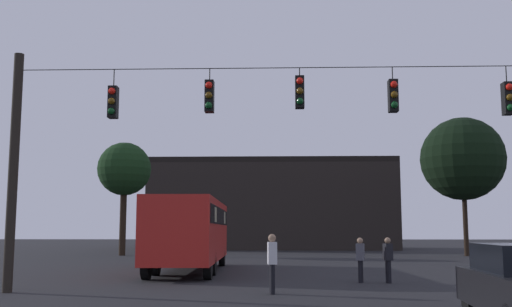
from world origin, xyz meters
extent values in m
plane|color=black|center=(0.00, 24.50, 0.00)|extent=(168.00, 168.00, 0.00)
cylinder|color=black|center=(-8.54, 12.89, 3.51)|extent=(0.28, 0.28, 7.02)
cylinder|color=black|center=(0.00, 12.89, 6.52)|extent=(17.07, 0.02, 0.02)
cylinder|color=black|center=(-5.65, 12.89, 6.25)|extent=(0.03, 0.03, 0.52)
cube|color=black|center=(-5.65, 12.89, 5.52)|extent=(0.26, 0.32, 0.95)
sphere|color=red|center=(-5.65, 12.71, 5.82)|extent=(0.20, 0.20, 0.20)
sphere|color=#5B3D0C|center=(-5.65, 12.71, 5.52)|extent=(0.20, 0.20, 0.20)
sphere|color=#0C4219|center=(-5.65, 12.71, 5.22)|extent=(0.20, 0.20, 0.20)
cylinder|color=black|center=(-2.80, 12.89, 6.33)|extent=(0.03, 0.03, 0.36)
cube|color=black|center=(-2.80, 12.89, 5.67)|extent=(0.26, 0.32, 0.95)
sphere|color=red|center=(-2.80, 12.71, 5.97)|extent=(0.20, 0.20, 0.20)
sphere|color=#5B3D0C|center=(-2.80, 12.71, 5.67)|extent=(0.20, 0.20, 0.20)
sphere|color=#0C4219|center=(-2.80, 12.71, 5.37)|extent=(0.20, 0.20, 0.20)
cylinder|color=black|center=(-0.14, 12.89, 6.38)|extent=(0.03, 0.03, 0.26)
cube|color=black|center=(-0.14, 12.89, 5.78)|extent=(0.26, 0.32, 0.95)
sphere|color=red|center=(-0.14, 12.71, 6.08)|extent=(0.20, 0.20, 0.20)
sphere|color=#5B3D0C|center=(-0.14, 12.71, 5.78)|extent=(0.20, 0.20, 0.20)
sphere|color=#0C4219|center=(-0.14, 12.71, 5.48)|extent=(0.20, 0.20, 0.20)
cylinder|color=black|center=(2.57, 12.89, 6.32)|extent=(0.03, 0.03, 0.38)
cube|color=black|center=(2.57, 12.89, 5.65)|extent=(0.26, 0.32, 0.95)
sphere|color=red|center=(2.57, 12.71, 5.95)|extent=(0.20, 0.20, 0.20)
sphere|color=#5B3D0C|center=(2.57, 12.71, 5.65)|extent=(0.20, 0.20, 0.20)
sphere|color=#0C4219|center=(2.57, 12.71, 5.35)|extent=(0.20, 0.20, 0.20)
cylinder|color=black|center=(5.86, 12.89, 6.26)|extent=(0.03, 0.03, 0.49)
cube|color=black|center=(5.86, 12.89, 5.55)|extent=(0.26, 0.32, 0.95)
sphere|color=red|center=(5.86, 12.71, 5.85)|extent=(0.20, 0.20, 0.20)
sphere|color=#5B3D0C|center=(5.86, 12.71, 5.55)|extent=(0.20, 0.20, 0.20)
sphere|color=#0C4219|center=(5.86, 12.71, 5.25)|extent=(0.20, 0.20, 0.20)
cube|color=#B21E19|center=(-4.52, 21.60, 1.75)|extent=(2.80, 11.06, 2.50)
cube|color=black|center=(-4.52, 21.60, 2.36)|extent=(2.82, 10.40, 0.70)
cylinder|color=black|center=(-5.74, 25.53, 0.50)|extent=(0.31, 1.01, 1.00)
cylinder|color=black|center=(-3.52, 25.59, 0.50)|extent=(0.31, 1.01, 1.00)
cylinder|color=black|center=(-5.57, 19.38, 0.50)|extent=(0.31, 1.01, 1.00)
cylinder|color=black|center=(-3.35, 19.44, 0.50)|extent=(0.31, 1.01, 1.00)
cylinder|color=black|center=(-5.52, 17.40, 0.50)|extent=(0.31, 1.01, 1.00)
cylinder|color=black|center=(-3.30, 17.46, 0.50)|extent=(0.31, 1.01, 1.00)
cube|color=beige|center=(-4.61, 24.90, 2.36)|extent=(2.58, 0.87, 0.56)
cube|color=beige|center=(-4.45, 18.86, 2.36)|extent=(2.58, 0.87, 0.56)
cylinder|color=black|center=(3.08, 8.30, 0.32)|extent=(0.27, 0.66, 0.64)
cylinder|color=black|center=(-0.96, 12.65, 0.41)|extent=(0.14, 0.14, 0.82)
cylinder|color=black|center=(-0.98, 12.81, 0.41)|extent=(0.14, 0.14, 0.82)
cube|color=silver|center=(-0.97, 12.73, 1.13)|extent=(0.28, 0.39, 0.62)
sphere|color=#8C6B51|center=(-0.97, 12.73, 1.55)|extent=(0.22, 0.22, 0.22)
cylinder|color=black|center=(1.99, 16.36, 0.37)|extent=(0.14, 0.14, 0.75)
cylinder|color=black|center=(2.04, 16.52, 0.37)|extent=(0.14, 0.14, 0.75)
cube|color=#4C4C56|center=(2.02, 16.44, 1.03)|extent=(0.34, 0.42, 0.56)
sphere|color=#8C6B51|center=(2.02, 16.44, 1.41)|extent=(0.20, 0.20, 0.20)
cylinder|color=black|center=(2.94, 16.25, 0.38)|extent=(0.14, 0.14, 0.75)
cylinder|color=black|center=(2.92, 16.41, 0.38)|extent=(0.14, 0.14, 0.75)
cube|color=black|center=(2.93, 16.33, 1.04)|extent=(0.30, 0.39, 0.56)
sphere|color=#8C6B51|center=(2.93, 16.33, 1.42)|extent=(0.20, 0.20, 0.20)
cube|color=black|center=(-1.14, 52.85, 3.85)|extent=(22.29, 10.42, 7.69)
cube|color=black|center=(-1.14, 52.85, 7.94)|extent=(22.29, 10.42, 0.50)
cylinder|color=black|center=(12.23, 37.48, 2.34)|extent=(0.33, 0.33, 4.67)
sphere|color=black|center=(12.23, 37.48, 6.70)|extent=(5.80, 5.80, 5.80)
cylinder|color=black|center=(-11.57, 37.47, 2.38)|extent=(0.46, 0.46, 4.75)
sphere|color=black|center=(-11.57, 37.47, 6.07)|extent=(3.77, 3.77, 3.77)
camera|label=1|loc=(-0.87, -4.18, 1.78)|focal=41.76mm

